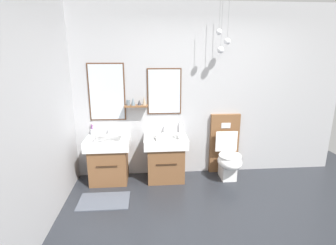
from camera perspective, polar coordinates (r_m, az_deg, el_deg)
wall_back at (r=4.18m, az=8.20°, el=6.68°), size 4.40×0.49×2.69m
wall_left at (r=2.60m, az=-32.02°, el=-0.53°), size 0.12×3.74×2.69m
bath_mat at (r=3.75m, az=-14.01°, el=-16.56°), size 0.68×0.44×0.01m
vanity_sink_left at (r=4.12m, az=-13.03°, el=-7.76°), size 0.66×0.51×0.71m
tap_on_left_sink at (r=4.16m, az=-12.99°, el=-1.66°), size 0.03×0.13×0.11m
vanity_sink_right at (r=4.08m, az=-0.58°, el=-7.57°), size 0.66×0.51×0.71m
tap_on_right_sink at (r=4.12m, az=-0.78°, el=-1.41°), size 0.03×0.13×0.11m
toilet at (r=4.27m, az=12.93°, el=-6.89°), size 0.48×0.63×1.00m
toothbrush_cup at (r=4.20m, az=-16.41°, el=-1.90°), size 0.07×0.07×0.21m
soap_dispenser at (r=4.14m, az=2.84°, el=-1.20°), size 0.06×0.06×0.19m
folded_hand_towel at (r=3.81m, az=-1.03°, el=-3.57°), size 0.22×0.16×0.04m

